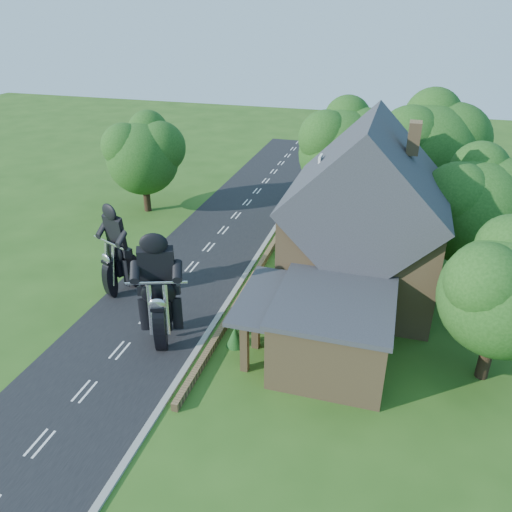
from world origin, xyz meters
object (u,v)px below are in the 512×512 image
(house, at_px, (363,223))
(motorcycle_lead, at_px, (163,325))
(garden_wall, at_px, (251,281))
(annex, at_px, (330,329))
(motorcycle_follow, at_px, (122,279))

(house, height_order, motorcycle_lead, house)
(garden_wall, bearing_deg, house, 9.17)
(garden_wall, distance_m, annex, 8.19)
(annex, distance_m, motorcycle_lead, 8.24)
(garden_wall, xyz_separation_m, house, (6.19, 1.00, 4.14))
(garden_wall, bearing_deg, motorcycle_lead, -111.44)
(annex, xyz_separation_m, motorcycle_follow, (-12.56, 2.86, -0.93))
(house, height_order, annex, house)
(garden_wall, xyz_separation_m, motorcycle_follow, (-6.99, -2.94, 0.63))
(garden_wall, distance_m, house, 7.52)
(annex, height_order, motorcycle_follow, annex)
(house, bearing_deg, garden_wall, -170.83)
(house, distance_m, motorcycle_follow, 14.20)
(annex, bearing_deg, garden_wall, 133.84)
(annex, bearing_deg, house, 84.76)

